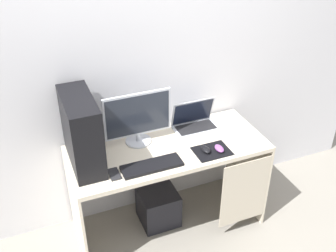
{
  "coord_description": "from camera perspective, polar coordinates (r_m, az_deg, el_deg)",
  "views": [
    {
      "loc": [
        -0.91,
        -2.23,
        2.46
      ],
      "look_at": [
        0.0,
        0.0,
        0.95
      ],
      "focal_mm": 42.89,
      "sensor_mm": 36.0,
      "label": 1
    }
  ],
  "objects": [
    {
      "name": "ground_plane",
      "position": [
        3.44,
        0.0,
        -13.52
      ],
      "size": [
        8.0,
        8.0,
        0.0
      ],
      "primitive_type": "plane",
      "color": "gray"
    },
    {
      "name": "pc_tower",
      "position": [
        2.71,
        -12.17,
        -0.79
      ],
      "size": [
        0.2,
        0.5,
        0.5
      ],
      "primitive_type": "cube",
      "color": "black",
      "rests_on": "desk"
    },
    {
      "name": "keyboard",
      "position": [
        2.74,
        -2.31,
        -5.68
      ],
      "size": [
        0.42,
        0.14,
        0.02
      ],
      "primitive_type": "cube",
      "color": "black",
      "rests_on": "desk"
    },
    {
      "name": "mouse_right",
      "position": [
        2.91,
        7.29,
        -3.19
      ],
      "size": [
        0.06,
        0.1,
        0.03
      ],
      "primitive_type": "ellipsoid",
      "color": "#8C4C99",
      "rests_on": "mousepad"
    },
    {
      "name": "monitor",
      "position": [
        2.89,
        -4.32,
        1.12
      ],
      "size": [
        0.5,
        0.19,
        0.41
      ],
      "color": "#B7BCC6",
      "rests_on": "desk"
    },
    {
      "name": "cell_phone",
      "position": [
        2.71,
        -7.65,
        -6.79
      ],
      "size": [
        0.07,
        0.13,
        0.01
      ],
      "primitive_type": "cube",
      "color": "#232326",
      "rests_on": "desk"
    },
    {
      "name": "mousepad",
      "position": [
        2.91,
        6.26,
        -3.56
      ],
      "size": [
        0.26,
        0.2,
        0.0
      ],
      "primitive_type": "cube",
      "color": "black",
      "rests_on": "desk"
    },
    {
      "name": "subwoofer",
      "position": [
        3.36,
        -1.4,
        -11.35
      ],
      "size": [
        0.3,
        0.3,
        0.3
      ],
      "primitive_type": "cube",
      "color": "black",
      "rests_on": "ground_plane"
    },
    {
      "name": "desk",
      "position": [
        3.03,
        0.42,
        -5.44
      ],
      "size": [
        1.46,
        0.61,
        0.77
      ],
      "color": "beige",
      "rests_on": "ground_plane"
    },
    {
      "name": "laptop",
      "position": [
        3.14,
        3.89,
        0.45
      ],
      "size": [
        0.34,
        0.23,
        0.23
      ],
      "color": "#B7BCC6",
      "rests_on": "desk"
    },
    {
      "name": "wall_back",
      "position": [
        2.97,
        -2.52,
        9.09
      ],
      "size": [
        4.0,
        0.05,
        2.6
      ],
      "color": "silver",
      "rests_on": "ground_plane"
    },
    {
      "name": "mouse_left",
      "position": [
        2.89,
        5.4,
        -3.34
      ],
      "size": [
        0.06,
        0.1,
        0.03
      ],
      "primitive_type": "ellipsoid",
      "color": "black",
      "rests_on": "mousepad"
    }
  ]
}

